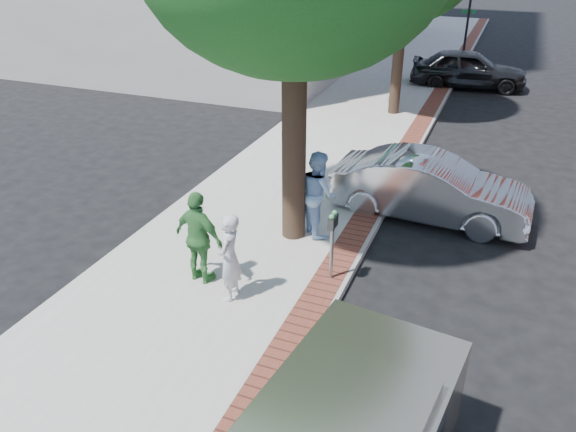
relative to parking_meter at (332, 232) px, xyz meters
The scene contains 12 objects.
ground 1.50m from the parking_meter, 145.06° to the right, with size 120.00×120.00×0.00m, color black.
sidewalk 7.89m from the parking_meter, 106.64° to the left, with size 5.00×60.00×0.15m, color #9E9991.
brick_strip 7.56m from the parking_meter, 90.29° to the left, with size 0.60×60.00×0.01m, color brown.
curb 7.58m from the parking_meter, 87.61° to the left, with size 0.10×60.00×0.15m, color gray.
office_base 25.51m from the parking_meter, 122.60° to the left, with size 18.20×22.20×4.00m, color gray.
signal_near 21.51m from the parking_meter, 89.57° to the left, with size 0.70×0.15×3.80m.
parking_meter is the anchor object (origin of this frame).
person_gray 2.04m from the parking_meter, 140.04° to the right, with size 0.63×0.42×1.74m, color #B9BABE.
person_officer 1.92m from the parking_meter, 117.29° to the left, with size 0.95×0.74×1.95m, color #97C0EA.
person_green 2.56m from the parking_meter, 156.76° to the right, with size 1.12×0.47×1.91m, color #397E3B.
sedan_silver 3.93m from the parking_meter, 70.42° to the left, with size 1.65×4.74×1.56m, color #BBBDC3.
bg_car 16.84m from the parking_meter, 87.06° to the left, with size 1.97×4.90×1.67m, color black.
Camera 1 is at (3.43, -8.53, 6.44)m, focal length 35.00 mm.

